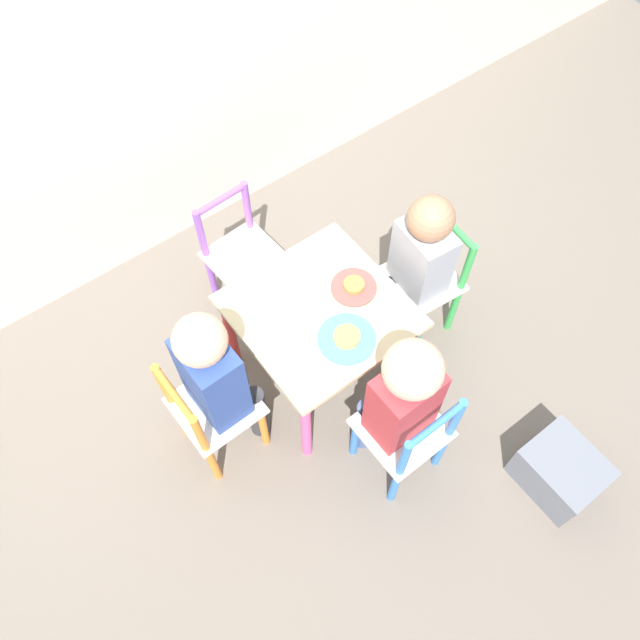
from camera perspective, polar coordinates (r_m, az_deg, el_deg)
ground_plane at (r=2.47m, az=-0.00°, el=-4.59°), size 6.00×6.00×0.00m
kids_table at (r=2.14m, az=-0.00°, el=-0.07°), size 0.54×0.54×0.45m
chair_blue at (r=2.10m, az=7.90°, el=-10.37°), size 0.26×0.26×0.54m
chair_green at (r=2.40m, az=9.55°, el=3.58°), size 0.28×0.28×0.54m
chair_orange at (r=2.14m, az=-9.95°, el=-8.29°), size 0.27×0.27×0.54m
chair_purple at (r=2.45m, az=-7.15°, el=5.72°), size 0.28×0.28×0.54m
child_front at (r=1.92m, az=7.46°, el=-6.86°), size 0.20×0.22×0.77m
child_right at (r=2.23m, az=8.90°, el=5.42°), size 0.22×0.21×0.73m
child_left at (r=1.96m, az=-9.38°, el=-4.98°), size 0.22×0.20×0.79m
plate_front at (r=2.01m, az=2.46°, el=-1.68°), size 0.19×0.19×0.03m
plate_right at (r=2.12m, az=3.11°, el=3.06°), size 0.16×0.16×0.03m
storage_bin at (r=2.37m, az=21.10°, el=-12.75°), size 0.22×0.26×0.18m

